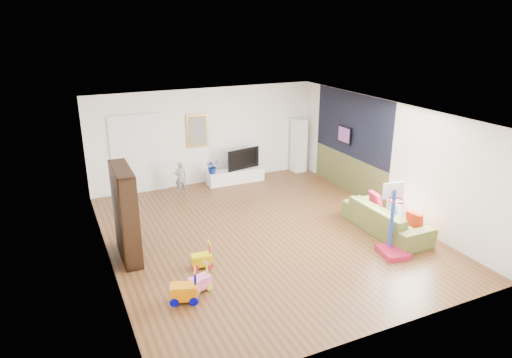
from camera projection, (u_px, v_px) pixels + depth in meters
name	position (u px, v px, depth m)	size (l,w,h in m)	color
floor	(264.00, 233.00, 10.07)	(6.50, 7.50, 0.00)	brown
ceiling	(264.00, 112.00, 9.17)	(6.50, 7.50, 0.00)	white
wall_back	(206.00, 136.00, 12.83)	(6.50, 0.00, 2.70)	white
wall_front	(380.00, 255.00, 6.42)	(6.50, 0.00, 2.70)	white
wall_left	(104.00, 200.00, 8.33)	(0.00, 7.50, 2.70)	silver
wall_right	(386.00, 157.00, 10.91)	(0.00, 7.50, 2.70)	silver
navy_accent	(352.00, 125.00, 11.94)	(0.01, 3.20, 1.70)	black
olive_wainscot	(348.00, 174.00, 12.39)	(0.01, 3.20, 1.00)	brown
doorway	(139.00, 155.00, 12.14)	(1.45, 0.06, 2.10)	white
painting_back	(198.00, 131.00, 12.63)	(0.62, 0.06, 0.92)	gold
artwork_right	(344.00, 135.00, 12.18)	(0.04, 0.56, 0.46)	#7F3F8C
media_console	(236.00, 176.00, 13.15)	(1.65, 0.41, 0.38)	white
tall_cabinet	(299.00, 145.00, 13.94)	(0.38, 0.38, 1.64)	white
bookshelf	(126.00, 213.00, 8.81)	(0.33, 1.27, 1.85)	black
sofa	(386.00, 219.00, 10.05)	(2.16, 0.84, 0.63)	#616A2E
basketball_hoop	(396.00, 221.00, 8.93)	(0.50, 0.61, 1.47)	#AC1736
ride_on_yellow	(201.00, 255.00, 8.62)	(0.38, 0.23, 0.51)	#D9C700
ride_on_orange	(184.00, 286.00, 7.55)	(0.45, 0.28, 0.60)	orange
ride_on_pink	(199.00, 278.00, 7.88)	(0.37, 0.23, 0.50)	pink
child	(181.00, 178.00, 12.24)	(0.33, 0.21, 0.89)	gray
tv	(242.00, 158.00, 13.13)	(1.04, 0.14, 0.60)	black
vase_plant	(212.00, 166.00, 12.70)	(0.37, 0.32, 0.41)	navy
pillow_left	(415.00, 220.00, 9.55)	(0.09, 0.36, 0.36)	#AC260C
pillow_center	(394.00, 209.00, 10.12)	(0.10, 0.37, 0.37)	white
pillow_right	(375.00, 201.00, 10.57)	(0.10, 0.40, 0.40)	#B31532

